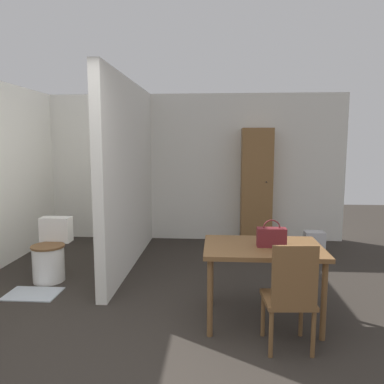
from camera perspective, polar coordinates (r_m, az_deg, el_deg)
wall_back at (r=6.51m, az=-1.64°, el=3.73°), size 5.55×0.12×2.50m
partition_wall at (r=5.18m, az=-9.53°, el=2.65°), size 0.12×2.77×2.50m
dining_table at (r=3.59m, az=10.72°, el=-9.33°), size 1.09×0.75×0.73m
wooden_chair at (r=3.19m, az=14.75°, el=-14.90°), size 0.42×0.42×0.91m
toilet at (r=4.99m, az=-20.76°, el=-8.86°), size 0.40×0.55×0.74m
handbag at (r=3.52m, az=12.01°, el=-6.69°), size 0.26×0.11×0.25m
wooden_cabinet at (r=6.29m, az=9.79°, el=0.82°), size 0.50×0.38×1.92m
bath_mat at (r=4.68m, az=-23.08°, el=-14.09°), size 0.58×0.40×0.01m
space_heater at (r=5.68m, az=18.10°, el=-7.85°), size 0.27×0.20×0.42m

